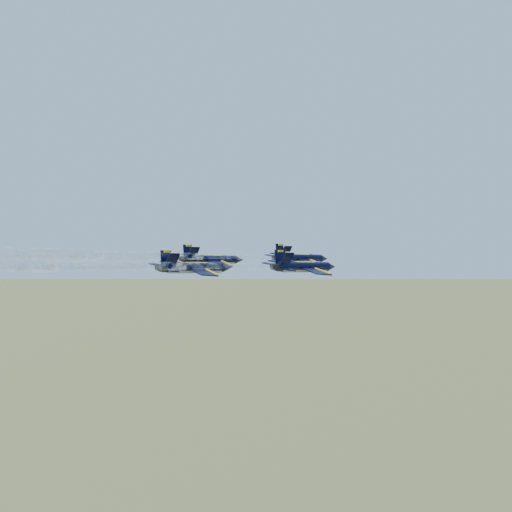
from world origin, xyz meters
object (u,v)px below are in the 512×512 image
(jet_lead, at_px, (301,258))
(jet_slot, at_px, (196,267))
(jet_left, at_px, (212,259))
(jet_right, at_px, (305,267))

(jet_lead, height_order, jet_slot, same)
(jet_slot, bearing_deg, jet_left, 129.48)
(jet_lead, bearing_deg, jet_left, -125.30)
(jet_right, height_order, jet_slot, same)
(jet_left, relative_size, jet_slot, 1.00)
(jet_lead, relative_size, jet_left, 1.00)
(jet_right, bearing_deg, jet_left, -179.51)
(jet_lead, xyz_separation_m, jet_left, (-14.40, -8.52, 0.00))
(jet_right, bearing_deg, jet_slot, -130.32)
(jet_right, relative_size, jet_slot, 1.00)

